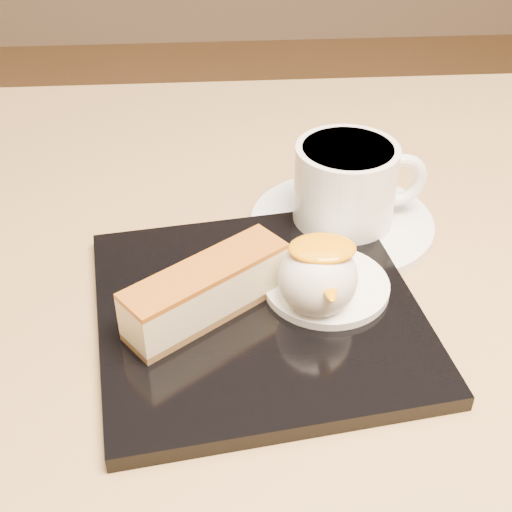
{
  "coord_description": "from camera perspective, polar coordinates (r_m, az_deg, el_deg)",
  "views": [
    {
      "loc": [
        0.02,
        -0.39,
        1.06
      ],
      "look_at": [
        0.05,
        0.0,
        0.76
      ],
      "focal_mm": 50.0,
      "sensor_mm": 36.0,
      "label": 1
    }
  ],
  "objects": [
    {
      "name": "saucer",
      "position": [
        0.59,
        6.86,
        2.55
      ],
      "size": [
        0.15,
        0.15,
        0.01
      ],
      "primitive_type": "cylinder",
      "color": "white",
      "rests_on": "table"
    },
    {
      "name": "table",
      "position": [
        0.63,
        -4.23,
        -14.76
      ],
      "size": [
        0.8,
        0.8,
        0.72
      ],
      "color": "black",
      "rests_on": "ground"
    },
    {
      "name": "mint_sprig",
      "position": [
        0.53,
        2.11,
        -0.41
      ],
      "size": [
        0.04,
        0.03,
        0.0
      ],
      "color": "#2E822A",
      "rests_on": "cream_smear"
    },
    {
      "name": "dessert_plate",
      "position": [
        0.5,
        0.16,
        -4.48
      ],
      "size": [
        0.25,
        0.25,
        0.01
      ],
      "primitive_type": "cube",
      "rotation": [
        0.0,
        0.0,
        0.14
      ],
      "color": "black",
      "rests_on": "table"
    },
    {
      "name": "coffee_cup",
      "position": [
        0.57,
        7.35,
        5.82
      ],
      "size": [
        0.11,
        0.08,
        0.07
      ],
      "rotation": [
        0.0,
        0.0,
        0.09
      ],
      "color": "white",
      "rests_on": "saucer"
    },
    {
      "name": "cheesecake",
      "position": [
        0.48,
        -3.97,
        -2.78
      ],
      "size": [
        0.12,
        0.1,
        0.04
      ],
      "rotation": [
        0.0,
        0.0,
        0.64
      ],
      "color": "brown",
      "rests_on": "dessert_plate"
    },
    {
      "name": "cream_smear",
      "position": [
        0.51,
        5.64,
        -2.35
      ],
      "size": [
        0.09,
        0.09,
        0.01
      ],
      "primitive_type": "cylinder",
      "color": "white",
      "rests_on": "dessert_plate"
    },
    {
      "name": "mango_sauce",
      "position": [
        0.47,
        5.33,
        0.61
      ],
      "size": [
        0.05,
        0.03,
        0.01
      ],
      "primitive_type": "ellipsoid",
      "color": "orange",
      "rests_on": "ice_cream_scoop"
    },
    {
      "name": "ice_cream_scoop",
      "position": [
        0.48,
        4.97,
        -1.74
      ],
      "size": [
        0.05,
        0.05,
        0.05
      ],
      "primitive_type": "sphere",
      "color": "white",
      "rests_on": "cream_smear"
    }
  ]
}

